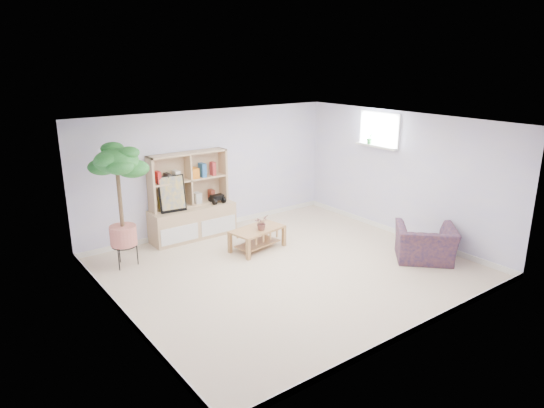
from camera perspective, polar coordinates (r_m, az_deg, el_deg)
floor at (r=8.09m, az=1.89°, el=-7.59°), size 5.50×5.00×0.01m
ceiling at (r=7.43m, az=2.07°, el=9.51°), size 5.50×5.00×0.01m
walls at (r=7.68m, az=1.97°, el=0.59°), size 5.51×5.01×2.40m
baseboard at (r=8.07m, az=1.89°, el=-7.27°), size 5.50×5.00×0.10m
window at (r=9.79m, az=12.55°, el=8.54°), size 0.10×0.98×0.68m
window_sill at (r=9.80m, az=12.20°, el=6.67°), size 0.14×1.00×0.04m
storage_unit at (r=9.31m, az=-9.43°, el=0.90°), size 1.65×0.56×1.65m
poster at (r=9.04m, az=-11.68°, el=1.18°), size 0.50×0.17×0.68m
toy_truck at (r=9.51m, az=-6.48°, el=0.67°), size 0.36×0.25×0.19m
coffee_table at (r=8.80m, az=-1.73°, el=-4.11°), size 1.05×0.69×0.40m
table_plant at (r=8.62m, az=-1.28°, el=-2.21°), size 0.31×0.29×0.27m
floor_tree at (r=8.21m, az=-17.38°, el=-0.34°), size 0.98×0.98×2.06m
armchair at (r=8.66m, az=17.59°, el=-4.19°), size 1.27×1.27×0.71m
sill_plant at (r=9.90m, az=11.41°, el=7.61°), size 0.14×0.12×0.23m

